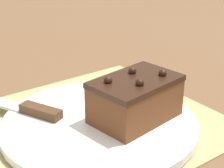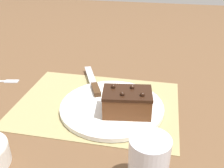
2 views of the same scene
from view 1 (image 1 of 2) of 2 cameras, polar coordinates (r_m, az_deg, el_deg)
The scene contains 5 objects.
ground_plane at distance 0.55m, azimuth -7.18°, elevation -7.54°, with size 3.00×3.00×0.00m, color brown.
placemat_woven at distance 0.55m, azimuth -7.19°, elevation -7.36°, with size 0.46×0.34×0.00m, color tan.
cake_plate at distance 0.55m, azimuth -1.96°, elevation -6.05°, with size 0.29×0.29×0.01m.
chocolate_cake at distance 0.54m, azimuth 3.58°, elevation -2.25°, with size 0.14×0.10×0.07m.
serving_knife at distance 0.59m, azimuth -13.48°, elevation -3.43°, with size 0.11×0.20×0.01m.
Camera 1 is at (0.22, 0.42, 0.29)m, focal length 60.00 mm.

